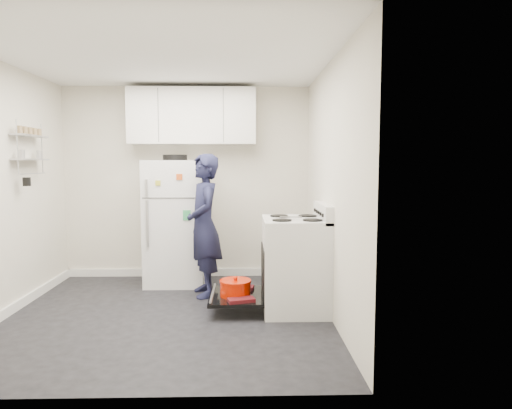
{
  "coord_description": "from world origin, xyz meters",
  "views": [
    {
      "loc": [
        0.76,
        -4.44,
        1.52
      ],
      "look_at": [
        0.89,
        0.62,
        1.05
      ],
      "focal_mm": 32.0,
      "sensor_mm": 36.0,
      "label": 1
    }
  ],
  "objects_px": {
    "electric_range": "(294,265)",
    "refrigerator": "(176,222)",
    "open_oven_door": "(236,292)",
    "person": "(204,225)"
  },
  "relations": [
    {
      "from": "refrigerator",
      "to": "person",
      "type": "bearing_deg",
      "value": -54.2
    },
    {
      "from": "electric_range",
      "to": "open_oven_door",
      "type": "height_order",
      "value": "electric_range"
    },
    {
      "from": "refrigerator",
      "to": "open_oven_door",
      "type": "bearing_deg",
      "value": -55.61
    },
    {
      "from": "open_oven_door",
      "to": "refrigerator",
      "type": "relative_size",
      "value": 0.43
    },
    {
      "from": "refrigerator",
      "to": "person",
      "type": "xyz_separation_m",
      "value": [
        0.4,
        -0.56,
        0.03
      ]
    },
    {
      "from": "electric_range",
      "to": "person",
      "type": "height_order",
      "value": "person"
    },
    {
      "from": "electric_range",
      "to": "refrigerator",
      "type": "relative_size",
      "value": 0.68
    },
    {
      "from": "person",
      "to": "open_oven_door",
      "type": "bearing_deg",
      "value": 18.32
    },
    {
      "from": "electric_range",
      "to": "open_oven_door",
      "type": "bearing_deg",
      "value": -177.43
    },
    {
      "from": "open_oven_door",
      "to": "refrigerator",
      "type": "height_order",
      "value": "refrigerator"
    }
  ]
}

